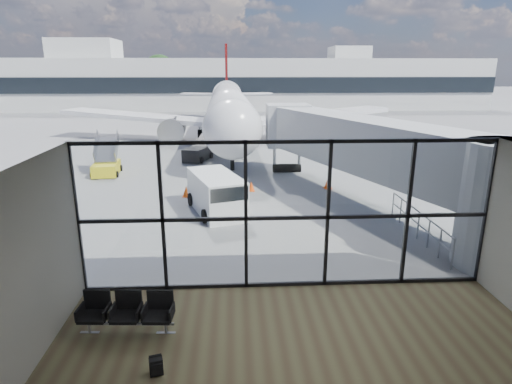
{
  "coord_description": "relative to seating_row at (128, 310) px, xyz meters",
  "views": [
    {
      "loc": [
        -1.54,
        -11.72,
        6.38
      ],
      "look_at": [
        -0.74,
        3.0,
        2.14
      ],
      "focal_mm": 30.0,
      "sensor_mm": 36.0,
      "label": 1
    }
  ],
  "objects": [
    {
      "name": "far_terminal",
      "position": [
        3.66,
        64.06,
        3.63
      ],
      "size": [
        80.0,
        12.2,
        11.0
      ],
      "color": "silver",
      "rests_on": "ground"
    },
    {
      "name": "belt_loader",
      "position": [
        0.19,
        21.19,
        -0.01
      ],
      "size": [
        2.33,
        3.83,
        1.67
      ],
      "rotation": [
        0.0,
        0.0,
        -0.33
      ],
      "color": "black",
      "rests_on": "ground"
    },
    {
      "name": "seating_row",
      "position": [
        0.0,
        0.0,
        0.0
      ],
      "size": [
        2.35,
        0.79,
        1.04
      ],
      "rotation": [
        0.0,
        0.0,
        -0.06
      ],
      "color": "gray",
      "rests_on": "ground"
    },
    {
      "name": "tree_3",
      "position": [
        -22.75,
        74.09,
        4.06
      ],
      "size": [
        4.95,
        4.95,
        7.12
      ],
      "color": "#382619",
      "rests_on": "ground"
    },
    {
      "name": "traffic_cone_b",
      "position": [
        3.66,
        12.75,
        -0.32
      ],
      "size": [
        0.38,
        0.38,
        0.54
      ],
      "color": "#EF480C",
      "rests_on": "ground"
    },
    {
      "name": "mobile_stairs",
      "position": [
        -5.25,
        17.06,
        -0.07
      ],
      "size": [
        1.85,
        3.13,
        2.1
      ],
      "rotation": [
        0.0,
        0.0,
        0.11
      ],
      "color": "gold",
      "rests_on": "ground"
    },
    {
      "name": "glass_curtain_wall",
      "position": [
        4.25,
        2.09,
        1.67
      ],
      "size": [
        12.1,
        0.12,
        4.5
      ],
      "color": "white",
      "rests_on": "ground"
    },
    {
      "name": "traffic_cone_a",
      "position": [
        0.25,
        11.86,
        -0.3
      ],
      "size": [
        0.41,
        0.41,
        0.58
      ],
      "color": "#FF540D",
      "rests_on": "ground"
    },
    {
      "name": "lounge_shell",
      "position": [
        4.25,
        -2.71,
        2.07
      ],
      "size": [
        12.02,
        8.01,
        4.51
      ],
      "color": "brown",
      "rests_on": "ground"
    },
    {
      "name": "jet_bridge",
      "position": [
        9.15,
        9.17,
        2.18
      ],
      "size": [
        8.0,
        16.5,
        4.33
      ],
      "color": "#989B9D",
      "rests_on": "ground"
    },
    {
      "name": "tree_4",
      "position": [
        -16.75,
        74.09,
        4.68
      ],
      "size": [
        5.61,
        5.61,
        8.07
      ],
      "color": "#382619",
      "rests_on": "ground"
    },
    {
      "name": "traffic_cone_c",
      "position": [
        7.94,
        13.06,
        -0.27
      ],
      "size": [
        0.45,
        0.45,
        0.64
      ],
      "color": "#FF520D",
      "rests_on": "ground"
    },
    {
      "name": "backpack",
      "position": [
        0.97,
        -1.71,
        -0.37
      ],
      "size": [
        0.32,
        0.32,
        0.43
      ],
      "rotation": [
        0.0,
        0.0,
        0.26
      ],
      "color": "black",
      "rests_on": "ground"
    },
    {
      "name": "apron_railing",
      "position": [
        9.85,
        5.59,
        0.14
      ],
      "size": [
        0.06,
        5.46,
        1.11
      ],
      "color": "gray",
      "rests_on": "ground"
    },
    {
      "name": "airliner",
      "position": [
        2.34,
        31.87,
        2.3
      ],
      "size": [
        31.67,
        36.64,
        9.44
      ],
      "rotation": [
        0.0,
        0.0,
        0.02
      ],
      "color": "silver",
      "rests_on": "ground"
    },
    {
      "name": "ground",
      "position": [
        4.25,
        42.09,
        -0.58
      ],
      "size": [
        220.0,
        220.0,
        0.0
      ],
      "primitive_type": "plane",
      "color": "slate",
      "rests_on": "ground"
    },
    {
      "name": "tree_2",
      "position": [
        -28.75,
        74.09,
        5.3
      ],
      "size": [
        6.27,
        6.27,
        9.03
      ],
      "color": "#382619",
      "rests_on": "ground"
    },
    {
      "name": "service_van",
      "position": [
        1.93,
        9.24,
        0.33
      ],
      "size": [
        2.96,
        4.41,
        1.76
      ],
      "rotation": [
        0.0,
        0.0,
        0.32
      ],
      "color": "white",
      "rests_on": "ground"
    },
    {
      "name": "tree_1",
      "position": [
        -34.75,
        74.09,
        4.68
      ],
      "size": [
        5.61,
        5.61,
        8.07
      ],
      "color": "#382619",
      "rests_on": "ground"
    },
    {
      "name": "tree_5",
      "position": [
        -10.75,
        74.09,
        5.3
      ],
      "size": [
        6.27,
        6.27,
        9.03
      ],
      "color": "#382619",
      "rests_on": "ground"
    }
  ]
}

